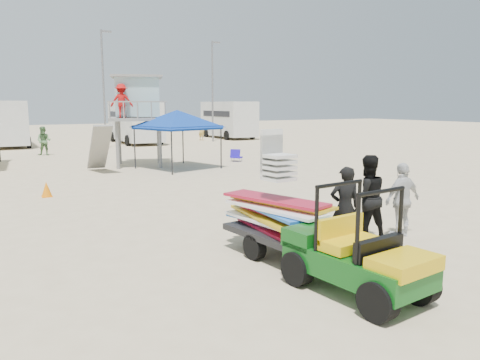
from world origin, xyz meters
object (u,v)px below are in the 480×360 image
utility_cart (358,246)px  canopy_blue (177,113)px  man_left (345,207)px  lifeguard_tower (135,100)px  surf_trailer (276,210)px

utility_cart → canopy_blue: 15.74m
man_left → lifeguard_tower: lifeguard_tower is taller
man_left → surf_trailer: bearing=14.2°
lifeguard_tower → surf_trailer: bearing=-96.2°
utility_cart → lifeguard_tower: size_ratio=0.56×
utility_cart → canopy_blue: size_ratio=0.64×
surf_trailer → lifeguard_tower: lifeguard_tower is taller
surf_trailer → canopy_blue: (3.00, 13.01, 1.69)m
surf_trailer → man_left: surf_trailer is taller
surf_trailer → canopy_blue: 13.46m
lifeguard_tower → man_left: bearing=-90.4°
utility_cart → man_left: bearing=53.2°
surf_trailer → man_left: 1.54m
lifeguard_tower → canopy_blue: bearing=-55.4°
utility_cart → canopy_blue: bearing=78.9°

